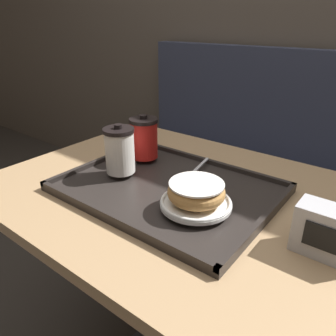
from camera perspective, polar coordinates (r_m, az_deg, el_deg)
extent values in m
cube|color=#33384C|center=(1.82, 11.90, -5.65)|extent=(1.31, 0.44, 0.45)
cube|color=#33384C|center=(1.79, 15.96, 10.78)|extent=(1.31, 0.08, 0.55)
cube|color=tan|center=(0.86, 1.47, -4.30)|extent=(0.94, 0.72, 0.03)
cylinder|color=#333338|center=(1.08, 1.25, -21.44)|extent=(0.08, 0.08, 0.70)
cube|color=#282321|center=(0.83, 0.00, -3.64)|extent=(0.52, 0.39, 0.01)
cube|color=#282321|center=(0.70, -9.54, -8.52)|extent=(0.52, 0.01, 0.01)
cube|color=#282321|center=(0.96, 6.87, 1.23)|extent=(0.52, 0.01, 0.01)
cube|color=#282321|center=(0.98, -11.69, 1.33)|extent=(0.01, 0.39, 0.01)
cube|color=#282321|center=(0.72, 16.26, -8.51)|extent=(0.01, 0.39, 0.01)
cylinder|color=white|center=(0.87, -8.38, 2.73)|extent=(0.08, 0.08, 0.11)
cylinder|color=black|center=(0.85, -8.63, 6.51)|extent=(0.08, 0.08, 0.01)
cylinder|color=black|center=(0.84, -8.68, 7.18)|extent=(0.02, 0.02, 0.01)
cylinder|color=red|center=(0.96, -4.18, 4.94)|extent=(0.08, 0.08, 0.11)
cylinder|color=black|center=(0.94, -4.29, 8.29)|extent=(0.08, 0.08, 0.01)
cylinder|color=black|center=(0.93, -4.31, 8.90)|extent=(0.02, 0.02, 0.01)
cylinder|color=white|center=(0.73, 4.86, -6.23)|extent=(0.16, 0.16, 0.01)
torus|color=white|center=(0.72, 4.88, -5.82)|extent=(0.16, 0.16, 0.01)
torus|color=tan|center=(0.71, 4.95, -4.22)|extent=(0.13, 0.13, 0.04)
cylinder|color=white|center=(0.70, 5.01, -2.77)|extent=(0.12, 0.12, 0.00)
ellipsoid|color=silver|center=(0.83, 3.22, -1.73)|extent=(0.03, 0.04, 0.01)
cube|color=silver|center=(0.90, 5.41, 0.20)|extent=(0.03, 0.13, 0.00)
cube|color=#B7B7BC|center=(0.67, 26.17, -10.02)|extent=(0.12, 0.06, 0.10)
cube|color=black|center=(0.64, 25.59, -11.02)|extent=(0.07, 0.00, 0.05)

